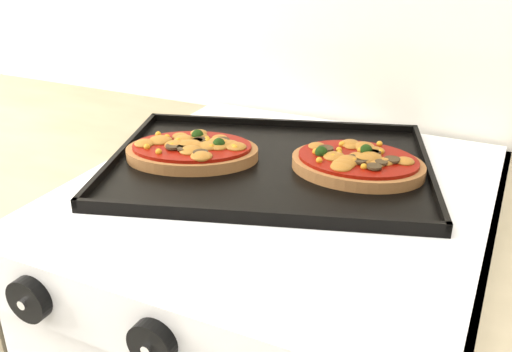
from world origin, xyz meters
The scene contains 6 objects.
control_panel centered at (0.01, 1.39, 0.85)m, with size 0.60×0.02×0.09m, color silver.
knob_left centered at (-0.18, 1.37, 0.85)m, with size 0.06×0.06×0.02m, color black.
knob_center centered at (-0.01, 1.37, 0.85)m, with size 0.06×0.06×0.02m, color black.
baking_tray centered at (-0.03, 1.73, 0.92)m, with size 0.49×0.36×0.02m, color black.
pizza_left centered at (-0.15, 1.69, 0.94)m, with size 0.21×0.14×0.03m, color #985F34, non-canonical shape.
pizza_right centered at (0.10, 1.76, 0.93)m, with size 0.20×0.15×0.03m, color #985F34, non-canonical shape.
Camera 1 is at (0.30, 0.98, 1.28)m, focal length 40.00 mm.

